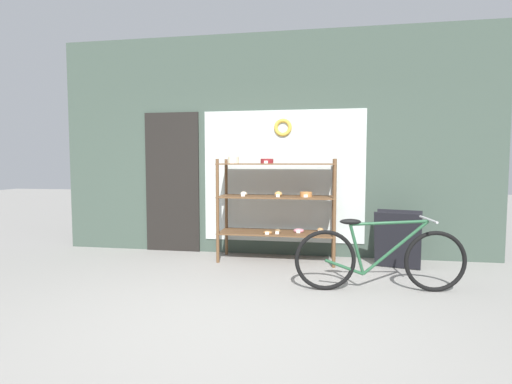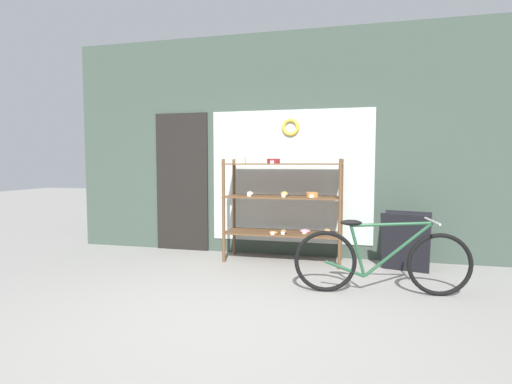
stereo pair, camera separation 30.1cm
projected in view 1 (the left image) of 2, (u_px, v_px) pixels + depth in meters
The scene contains 5 objects.
ground_plane at pixel (230, 318), 3.47m from camera, with size 30.00×30.00×0.00m, color gray.
storefront_facade at pixel (267, 147), 5.82m from camera, with size 6.40×0.13×3.21m.
display_case at pixel (276, 198), 5.45m from camera, with size 1.58×0.53×1.43m.
bicycle at pixel (379, 258), 4.18m from camera, with size 1.78×0.46×0.78m.
sandwich_board at pixel (398, 239), 5.08m from camera, with size 0.63×0.50×0.73m.
Camera 1 is at (0.79, -3.29, 1.35)m, focal length 28.00 mm.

